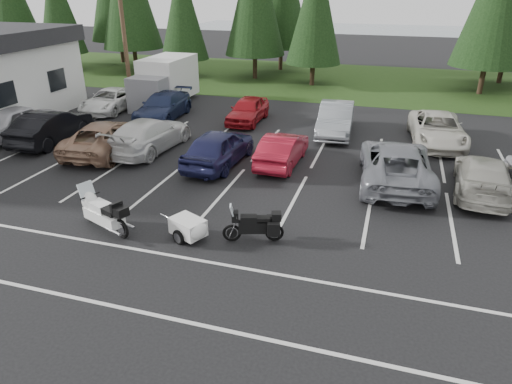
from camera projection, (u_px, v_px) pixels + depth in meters
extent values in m
plane|color=black|center=(201.00, 203.00, 16.55)|extent=(120.00, 120.00, 0.00)
cube|color=#1E3912|center=(317.00, 79.00, 37.37)|extent=(80.00, 16.00, 0.01)
cube|color=gray|center=(385.00, 39.00, 63.20)|extent=(70.00, 50.00, 0.02)
cylinder|color=#473321|center=(124.00, 32.00, 27.73)|extent=(0.26, 0.26, 9.00)
cube|color=silver|center=(220.00, 182.00, 18.28)|extent=(32.00, 16.00, 0.01)
cylinder|color=#332316|center=(21.00, 52.00, 42.99)|extent=(0.36, 0.36, 2.50)
cylinder|color=#332316|center=(66.00, 59.00, 40.34)|extent=(0.36, 0.36, 2.16)
cone|color=black|center=(57.00, 6.00, 38.52)|extent=(3.96, 3.96, 7.65)
cylinder|color=#332316|center=(135.00, 55.00, 40.00)|extent=(0.36, 0.36, 2.78)
cylinder|color=#332316|center=(186.00, 65.00, 37.46)|extent=(0.36, 0.36, 2.11)
cone|color=black|center=(182.00, 10.00, 35.69)|extent=(3.87, 3.87, 7.48)
cylinder|color=#332316|center=(255.00, 62.00, 37.20)|extent=(0.36, 0.36, 2.62)
cylinder|color=#332316|center=(312.00, 70.00, 34.82)|extent=(0.36, 0.36, 2.26)
cone|color=black|center=(316.00, 7.00, 32.92)|extent=(4.14, 4.14, 7.99)
cylinder|color=#332316|center=(483.00, 75.00, 31.97)|extent=(0.36, 0.36, 2.69)
cylinder|color=#332316|center=(121.00, 47.00, 44.69)|extent=(0.36, 0.36, 2.88)
cylinder|color=#332316|center=(281.00, 54.00, 40.90)|extent=(0.36, 0.36, 2.71)
cylinder|color=#332316|center=(503.00, 63.00, 35.45)|extent=(0.36, 0.36, 3.00)
imported|color=silver|center=(21.00, 120.00, 23.44)|extent=(2.07, 4.81, 1.62)
imported|color=black|center=(51.00, 127.00, 22.47)|extent=(1.96, 4.92, 1.59)
imported|color=#946F56|center=(107.00, 137.00, 21.17)|extent=(2.89, 5.48, 1.47)
imported|color=silver|center=(149.00, 135.00, 21.39)|extent=(2.44, 5.38, 1.53)
imported|color=#1B1D44|center=(219.00, 147.00, 19.68)|extent=(2.11, 4.74, 1.58)
imported|color=maroon|center=(282.00, 149.00, 19.78)|extent=(1.53, 4.17, 1.37)
imported|color=gray|center=(396.00, 163.00, 17.90)|extent=(3.16, 6.01, 1.61)
imported|color=#A9A69B|center=(483.00, 176.00, 17.03)|extent=(2.37, 4.98, 1.40)
imported|color=white|center=(110.00, 100.00, 28.02)|extent=(2.45, 4.87, 1.32)
imported|color=#1C2648|center=(163.00, 106.00, 26.38)|extent=(2.34, 5.16, 1.46)
imported|color=maroon|center=(248.00, 110.00, 25.75)|extent=(1.67, 4.13, 1.41)
imported|color=gray|center=(336.00, 119.00, 23.73)|extent=(1.99, 4.93, 1.59)
imported|color=beige|center=(437.00, 129.00, 22.29)|extent=(2.83, 5.43, 1.46)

